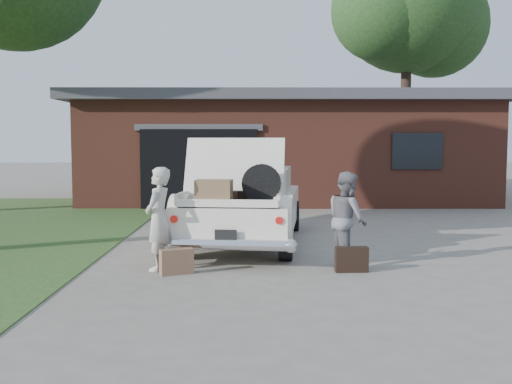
{
  "coord_description": "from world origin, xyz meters",
  "views": [
    {
      "loc": [
        -0.08,
        -8.45,
        1.87
      ],
      "look_at": [
        0.0,
        0.6,
        1.1
      ],
      "focal_mm": 42.0,
      "sensor_mm": 36.0,
      "label": 1
    }
  ],
  "objects": [
    {
      "name": "house",
      "position": [
        0.98,
        11.47,
        1.67
      ],
      "size": [
        12.8,
        7.8,
        3.3
      ],
      "color": "brown",
      "rests_on": "ground"
    },
    {
      "name": "sedan",
      "position": [
        -0.18,
        2.46,
        0.71
      ],
      "size": [
        2.38,
        5.01,
        1.92
      ],
      "rotation": [
        0.0,
        0.0,
        -0.11
      ],
      "color": "white",
      "rests_on": "ground"
    },
    {
      "name": "woman_right",
      "position": [
        1.36,
        0.4,
        0.71
      ],
      "size": [
        0.69,
        0.8,
        1.43
      ],
      "primitive_type": "imported",
      "rotation": [
        0.0,
        0.0,
        1.81
      ],
      "color": "slate",
      "rests_on": "ground"
    },
    {
      "name": "tree_right",
      "position": [
        6.79,
        17.87,
        7.59
      ],
      "size": [
        7.14,
        6.21,
        11.03
      ],
      "color": "#38281E",
      "rests_on": "ground"
    },
    {
      "name": "ground",
      "position": [
        0.0,
        0.0,
        0.0
      ],
      "size": [
        90.0,
        90.0,
        0.0
      ],
      "primitive_type": "plane",
      "color": "gray",
      "rests_on": "ground"
    },
    {
      "name": "woman_left",
      "position": [
        -1.42,
        0.15,
        0.75
      ],
      "size": [
        0.48,
        0.62,
        1.5
      ],
      "primitive_type": "imported",
      "rotation": [
        0.0,
        0.0,
        -1.81
      ],
      "color": "beige",
      "rests_on": "ground"
    },
    {
      "name": "suitcase_right",
      "position": [
        1.36,
        -0.02,
        0.18
      ],
      "size": [
        0.48,
        0.17,
        0.36
      ],
      "primitive_type": "cube",
      "rotation": [
        0.0,
        0.0,
        0.05
      ],
      "color": "black",
      "rests_on": "ground"
    },
    {
      "name": "suitcase_left",
      "position": [
        -1.12,
        -0.15,
        0.18
      ],
      "size": [
        0.49,
        0.32,
        0.36
      ],
      "primitive_type": "cube",
      "rotation": [
        0.0,
        0.0,
        0.41
      ],
      "color": "#916749",
      "rests_on": "ground"
    }
  ]
}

